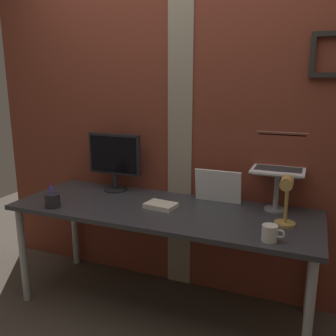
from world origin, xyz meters
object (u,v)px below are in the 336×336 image
object	(u,v)px
pen_cup	(53,200)
monitor	(114,157)
whiteboard_panel	(218,186)
desk_lamp	(286,196)
laptop	(280,159)
coffee_mug	(270,233)

from	to	relation	value
pen_cup	monitor	bearing A→B (deg)	69.09
whiteboard_panel	desk_lamp	xyz separation A→B (m)	(0.47, -0.31, 0.08)
laptop	coffee_mug	distance (m)	0.63
pen_cup	whiteboard_panel	bearing A→B (deg)	27.56
whiteboard_panel	desk_lamp	world-z (taller)	desk_lamp
whiteboard_panel	coffee_mug	xyz separation A→B (m)	(0.42, -0.52, -0.07)
laptop	whiteboard_panel	xyz separation A→B (m)	(-0.39, -0.05, -0.21)
monitor	laptop	bearing A→B (deg)	3.48
monitor	pen_cup	distance (m)	0.57
pen_cup	coffee_mug	distance (m)	1.41
desk_lamp	pen_cup	size ratio (longest dim) A/B	1.83
whiteboard_panel	coffee_mug	distance (m)	0.67
desk_lamp	coffee_mug	size ratio (longest dim) A/B	2.63
monitor	desk_lamp	distance (m)	1.31
monitor	laptop	size ratio (longest dim) A/B	1.33
desk_lamp	coffee_mug	xyz separation A→B (m)	(-0.05, -0.20, -0.15)
pen_cup	coffee_mug	bearing A→B (deg)	0.00
monitor	whiteboard_panel	world-z (taller)	monitor
laptop	desk_lamp	xyz separation A→B (m)	(0.08, -0.36, -0.13)
laptop	coffee_mug	bearing A→B (deg)	-87.35
monitor	whiteboard_panel	distance (m)	0.81
whiteboard_panel	coffee_mug	size ratio (longest dim) A/B	2.69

